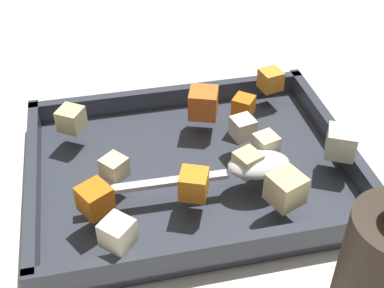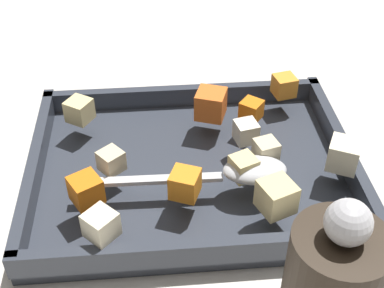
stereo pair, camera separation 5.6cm
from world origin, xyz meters
name	(u,v)px [view 2 (the right image)]	position (x,y,z in m)	size (l,w,h in m)	color
ground_plane	(205,175)	(0.00, 0.00, 0.00)	(4.00, 4.00, 0.00)	beige
baking_dish	(192,171)	(0.01, 0.00, 0.01)	(0.36, 0.27, 0.04)	#333842
carrot_chunk_heap_top	(185,184)	(0.03, 0.07, 0.05)	(0.03, 0.03, 0.03)	orange
carrot_chunk_near_left	(251,110)	(-0.06, -0.05, 0.05)	(0.02, 0.02, 0.02)	orange
carrot_chunk_near_right	(211,104)	(-0.01, -0.06, 0.06)	(0.03, 0.03, 0.03)	orange
carrot_chunk_back_center	(86,190)	(0.12, 0.07, 0.05)	(0.03, 0.03, 0.03)	orange
carrot_chunk_under_handle	(284,86)	(-0.11, -0.10, 0.05)	(0.03, 0.03, 0.03)	orange
potato_chunk_near_spoon	(243,167)	(-0.03, 0.05, 0.05)	(0.02, 0.02, 0.02)	#E0CC89
potato_chunk_far_left	(344,155)	(-0.14, 0.04, 0.06)	(0.03, 0.03, 0.03)	beige
potato_chunk_corner_sw	(101,225)	(0.11, 0.12, 0.05)	(0.03, 0.03, 0.03)	beige
potato_chunk_heap_side	(79,110)	(0.14, -0.07, 0.05)	(0.03, 0.03, 0.03)	#E0CC89
potato_chunk_mid_left	(111,161)	(0.10, 0.03, 0.05)	(0.02, 0.02, 0.02)	beige
potato_chunk_front_center	(266,150)	(-0.06, 0.02, 0.05)	(0.02, 0.02, 0.02)	beige
potato_chunk_rim_edge	(276,197)	(-0.06, 0.10, 0.06)	(0.03, 0.03, 0.03)	#E0CC89
parsnip_chunk_corner_se	(246,132)	(-0.05, -0.01, 0.05)	(0.02, 0.02, 0.02)	silver
serving_spoon	(241,171)	(-0.03, 0.05, 0.05)	(0.22, 0.04, 0.02)	silver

